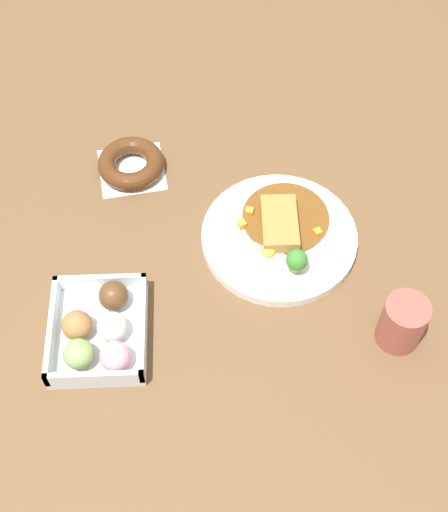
% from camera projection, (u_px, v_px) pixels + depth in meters
% --- Properties ---
extents(ground_plane, '(1.60, 1.60, 0.00)m').
position_uv_depth(ground_plane, '(222.00, 265.00, 1.17)').
color(ground_plane, brown).
extents(curry_plate, '(0.26, 0.26, 0.07)m').
position_uv_depth(curry_plate, '(280.00, 235.00, 1.19)').
color(curry_plate, white).
rests_on(curry_plate, ground_plane).
extents(donut_box, '(0.17, 0.15, 0.06)m').
position_uv_depth(donut_box, '(99.00, 332.00, 1.08)').
color(donut_box, silver).
rests_on(donut_box, ground_plane).
extents(chocolate_ring_donut, '(0.13, 0.13, 0.03)m').
position_uv_depth(chocolate_ring_donut, '(131.00, 164.00, 1.28)').
color(chocolate_ring_donut, white).
rests_on(chocolate_ring_donut, ground_plane).
extents(coffee_mug, '(0.07, 0.07, 0.09)m').
position_uv_depth(coffee_mug, '(402.00, 323.00, 1.06)').
color(coffee_mug, '#9E4C42').
rests_on(coffee_mug, ground_plane).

